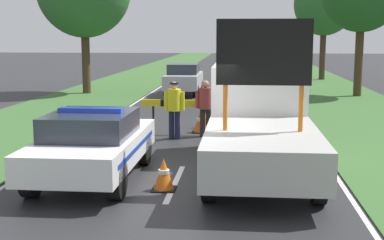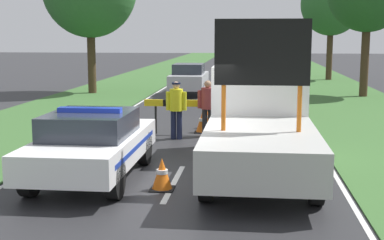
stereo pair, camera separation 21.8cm
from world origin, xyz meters
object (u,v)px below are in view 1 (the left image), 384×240
Objects in this scene: traffic_cone_near_police at (200,121)px; queued_car_wagon_maroon at (246,93)px; police_car at (93,144)px; police_officer at (174,105)px; road_barrier at (199,106)px; queued_car_sedan_silver at (184,79)px; roadside_tree_near_right at (324,4)px; traffic_cone_centre_front at (204,118)px; traffic_cone_near_truck at (164,174)px; traffic_cone_behind_barrier at (295,133)px; pedestrian_civilian at (206,104)px; work_truck at (259,119)px.

traffic_cone_near_police is 5.06m from queued_car_wagon_maroon.
police_car is 6.35× the size of traffic_cone_near_police.
road_barrier is at bearing -114.78° from police_officer.
roadside_tree_near_right is (8.47, 9.89, 4.30)m from queued_car_sedan_silver.
traffic_cone_centre_front reaches higher than traffic_cone_near_truck.
queued_car_sedan_silver is (-1.47, 17.28, 0.50)m from traffic_cone_near_truck.
traffic_cone_near_police is 22.33m from roadside_tree_near_right.
traffic_cone_centre_front is 0.09× the size of roadside_tree_near_right.
police_officer is 0.41× the size of queued_car_sedan_silver.
traffic_cone_near_truck is 0.09× the size of roadside_tree_near_right.
roadside_tree_near_right reaches higher than police_officer.
pedestrian_civilian is at bearing 159.61° from traffic_cone_behind_barrier.
police_car reaches higher than traffic_cone_near_truck.
road_barrier is 6.07m from traffic_cone_near_truck.
work_truck is 15.67m from queued_car_sedan_silver.
queued_car_sedan_silver is at bearing 98.94° from traffic_cone_near_police.
road_barrier is (-1.73, 4.05, -0.25)m from work_truck.
road_barrier is at bearing -93.45° from traffic_cone_centre_front.
police_car is 16.62m from queued_car_sedan_silver.
pedestrian_civilian is 2.49× the size of traffic_cone_centre_front.
traffic_cone_behind_barrier is at bearing -173.50° from police_officer.
traffic_cone_near_truck is at bearing -85.11° from road_barrier.
road_barrier is 11.36m from queued_car_sedan_silver.
queued_car_sedan_silver is (-3.19, 6.03, 0.08)m from queued_car_wagon_maroon.
traffic_cone_behind_barrier is at bearing 40.06° from police_car.
queued_car_wagon_maroon is (1.72, 11.24, 0.42)m from traffic_cone_near_truck.
traffic_cone_near_truck is 0.16× the size of queued_car_sedan_silver.
traffic_cone_near_police reaches higher than traffic_cone_behind_barrier.
police_car is at bearing -101.83° from road_barrier.
road_barrier is 2.06× the size of police_officer.
road_barrier reaches higher than traffic_cone_near_police.
traffic_cone_near_truck is (-0.44, -5.73, -0.68)m from pedestrian_civilian.
police_car is at bearing 157.73° from traffic_cone_near_truck.
traffic_cone_behind_barrier is (3.04, 4.76, 0.02)m from traffic_cone_near_truck.
roadside_tree_near_right reaches higher than traffic_cone_near_police.
pedestrian_civilian reaches higher than queued_car_wagon_maroon.
police_officer is 5.30m from traffic_cone_near_truck.
police_officer is at bearing -122.26° from road_barrier.
pedestrian_civilian is 11.71m from queued_car_sedan_silver.
police_car reaches higher than queued_car_wagon_maroon.
traffic_cone_near_police is 0.16× the size of queued_car_wagon_maroon.
queued_car_sedan_silver is 13.71m from roadside_tree_near_right.
traffic_cone_centre_front is at bearing -70.62° from work_truck.
road_barrier is 0.67m from traffic_cone_near_police.
pedestrian_civilian reaches higher than queued_car_sedan_silver.
police_officer is 1.52m from traffic_cone_near_police.
roadside_tree_near_right reaches higher than traffic_cone_behind_barrier.
traffic_cone_centre_front is 10.20m from queued_car_sedan_silver.
police_car is 28.20m from roadside_tree_near_right.
roadside_tree_near_right is at bearing 78.99° from road_barrier.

